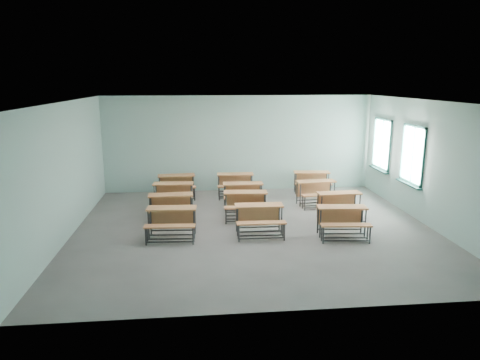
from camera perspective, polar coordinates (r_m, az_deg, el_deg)
The scene contains 13 objects.
room at distance 10.57m, azimuth 2.40°, elevation 1.77°, with size 9.04×8.04×3.24m.
desk_unit_r0c0 at distance 10.31m, azimuth -9.13°, elevation -5.06°, with size 1.22×0.86×0.73m.
desk_unit_r0c1 at distance 10.41m, azimuth 2.61°, elevation -4.72°, with size 1.19×0.81×0.73m.
desk_unit_r0c2 at distance 10.54m, azimuth 13.52°, elevation -4.86°, with size 1.24×0.89×0.73m.
desk_unit_r1c0 at distance 11.48m, azimuth -9.21°, elevation -3.17°, with size 1.20×0.83×0.73m.
desk_unit_r1c1 at distance 11.59m, azimuth 0.77°, elevation -2.83°, with size 1.22×0.86×0.73m.
desk_unit_r1c2 at distance 11.81m, azimuth 13.22°, elevation -2.88°, with size 1.21×0.84×0.73m.
desk_unit_r2c0 at distance 12.70m, azimuth -8.92°, elevation -1.56°, with size 1.22×0.85×0.73m.
desk_unit_r2c1 at distance 12.55m, azimuth 0.43°, elevation -1.57°, with size 1.19×0.81×0.73m.
desk_unit_r2c2 at distance 13.03m, azimuth 10.23°, elevation -1.23°, with size 1.24×0.90×0.73m.
desk_unit_r3c0 at distance 13.79m, azimuth -8.45°, elevation -0.36°, with size 1.23×0.87×0.73m.
desk_unit_r3c1 at distance 13.81m, azimuth -0.62°, elevation -0.19°, with size 1.19×0.82×0.73m.
desk_unit_r3c2 at distance 14.30m, azimuth 9.58°, elevation 0.09°, with size 1.25×0.91×0.73m.
Camera 1 is at (-1.39, -10.22, 3.69)m, focal length 32.00 mm.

